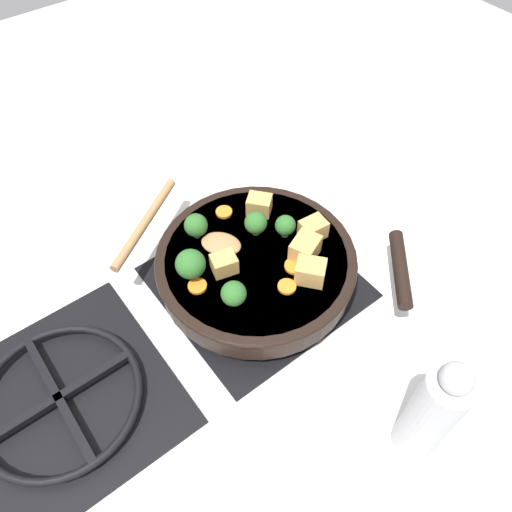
% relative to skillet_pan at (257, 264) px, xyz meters
% --- Properties ---
extents(ground_plane, '(2.40, 2.40, 0.00)m').
position_rel_skillet_pan_xyz_m(ground_plane, '(0.00, 0.00, -0.05)').
color(ground_plane, silver).
extents(front_burner_grate, '(0.31, 0.31, 0.03)m').
position_rel_skillet_pan_xyz_m(front_burner_grate, '(0.00, 0.00, -0.04)').
color(front_burner_grate, black).
rests_on(front_burner_grate, ground_plane).
extents(rear_burner_grate, '(0.31, 0.31, 0.03)m').
position_rel_skillet_pan_xyz_m(rear_burner_grate, '(0.00, 0.36, -0.04)').
color(rear_burner_grate, black).
rests_on(rear_burner_grate, ground_plane).
extents(skillet_pan, '(0.39, 0.40, 0.05)m').
position_rel_skillet_pan_xyz_m(skillet_pan, '(0.00, 0.00, 0.00)').
color(skillet_pan, black).
rests_on(skillet_pan, front_burner_grate).
extents(wooden_spoon, '(0.22, 0.21, 0.02)m').
position_rel_skillet_pan_xyz_m(wooden_spoon, '(0.12, 0.08, 0.03)').
color(wooden_spoon, '#A87A4C').
rests_on(wooden_spoon, skillet_pan).
extents(tofu_cube_center_large, '(0.05, 0.06, 0.04)m').
position_rel_skillet_pan_xyz_m(tofu_cube_center_large, '(-0.05, -0.06, 0.04)').
color(tofu_cube_center_large, tan).
rests_on(tofu_cube_center_large, skillet_pan).
extents(tofu_cube_near_handle, '(0.04, 0.04, 0.03)m').
position_rel_skillet_pan_xyz_m(tofu_cube_near_handle, '(-0.02, -0.10, 0.04)').
color(tofu_cube_near_handle, tan).
rests_on(tofu_cube_near_handle, skillet_pan).
extents(tofu_cube_east_chunk, '(0.04, 0.05, 0.03)m').
position_rel_skillet_pan_xyz_m(tofu_cube_east_chunk, '(0.01, 0.06, 0.04)').
color(tofu_cube_east_chunk, tan).
rests_on(tofu_cube_east_chunk, skillet_pan).
extents(tofu_cube_west_chunk, '(0.06, 0.06, 0.04)m').
position_rel_skillet_pan_xyz_m(tofu_cube_west_chunk, '(-0.09, -0.04, 0.04)').
color(tofu_cube_west_chunk, tan).
rests_on(tofu_cube_west_chunk, skillet_pan).
extents(tofu_cube_back_piece, '(0.05, 0.05, 0.03)m').
position_rel_skillet_pan_xyz_m(tofu_cube_back_piece, '(0.08, -0.06, 0.04)').
color(tofu_cube_back_piece, tan).
rests_on(tofu_cube_back_piece, skillet_pan).
extents(broccoli_floret_near_spoon, '(0.05, 0.05, 0.05)m').
position_rel_skillet_pan_xyz_m(broccoli_floret_near_spoon, '(0.03, 0.11, 0.05)').
color(broccoli_floret_near_spoon, '#709956').
rests_on(broccoli_floret_near_spoon, skillet_pan).
extents(broccoli_floret_center_top, '(0.04, 0.04, 0.05)m').
position_rel_skillet_pan_xyz_m(broccoli_floret_center_top, '(-0.05, 0.08, 0.05)').
color(broccoli_floret_center_top, '#709956').
rests_on(broccoli_floret_center_top, skillet_pan).
extents(broccoli_floret_east_rim, '(0.03, 0.03, 0.04)m').
position_rel_skillet_pan_xyz_m(broccoli_floret_east_rim, '(0.01, -0.06, 0.05)').
color(broccoli_floret_east_rim, '#709956').
rests_on(broccoli_floret_east_rim, skillet_pan).
extents(broccoli_floret_west_rim, '(0.04, 0.04, 0.05)m').
position_rel_skillet_pan_xyz_m(broccoli_floret_west_rim, '(0.04, -0.03, 0.05)').
color(broccoli_floret_west_rim, '#709956').
rests_on(broccoli_floret_west_rim, skillet_pan).
extents(broccoli_floret_north_edge, '(0.04, 0.04, 0.05)m').
position_rel_skillet_pan_xyz_m(broccoli_floret_north_edge, '(0.10, 0.05, 0.05)').
color(broccoli_floret_north_edge, '#709956').
rests_on(broccoli_floret_north_edge, skillet_pan).
extents(carrot_slice_orange_thin, '(0.03, 0.03, 0.01)m').
position_rel_skillet_pan_xyz_m(carrot_slice_orange_thin, '(-0.08, 0.00, 0.02)').
color(carrot_slice_orange_thin, orange).
rests_on(carrot_slice_orange_thin, skillet_pan).
extents(carrot_slice_near_center, '(0.03, 0.03, 0.01)m').
position_rel_skillet_pan_xyz_m(carrot_slice_near_center, '(0.01, 0.11, 0.02)').
color(carrot_slice_near_center, orange).
rests_on(carrot_slice_near_center, skillet_pan).
extents(carrot_slice_edge_slice, '(0.03, 0.03, 0.01)m').
position_rel_skillet_pan_xyz_m(carrot_slice_edge_slice, '(-0.05, -0.03, 0.02)').
color(carrot_slice_edge_slice, orange).
rests_on(carrot_slice_edge_slice, skillet_pan).
extents(carrot_slice_under_broccoli, '(0.03, 0.03, 0.01)m').
position_rel_skillet_pan_xyz_m(carrot_slice_under_broccoli, '(0.11, -0.01, 0.02)').
color(carrot_slice_under_broccoli, orange).
rests_on(carrot_slice_under_broccoli, skillet_pan).
extents(pepper_mill, '(0.06, 0.06, 0.22)m').
position_rel_skillet_pan_xyz_m(pepper_mill, '(-0.35, -0.01, 0.05)').
color(pepper_mill, '#B2B2B7').
rests_on(pepper_mill, ground_plane).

